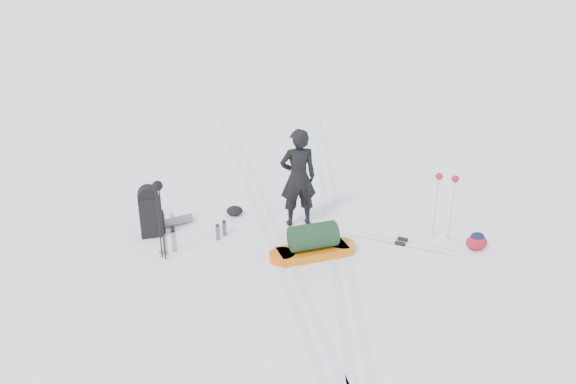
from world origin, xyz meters
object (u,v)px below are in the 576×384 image
Objects in this scene: pulk_sled at (313,244)px; expedition_rucksack at (153,212)px; ski_poles_black at (158,196)px; skier at (298,178)px.

expedition_rucksack is (-2.77, 1.23, 0.22)m from pulk_sled.
pulk_sled is at bearing -31.77° from expedition_rucksack.
expedition_rucksack is at bearing 93.48° from ski_poles_black.
ski_poles_black is (-2.55, 0.26, 0.94)m from pulk_sled.
pulk_sled is 1.13× the size of ski_poles_black.
pulk_sled is 2.73m from ski_poles_black.
skier is at bearing 13.27° from ski_poles_black.
skier is at bearing -6.45° from expedition_rucksack.
expedition_rucksack is 0.69× the size of ski_poles_black.
ski_poles_black reaches higher than pulk_sled.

